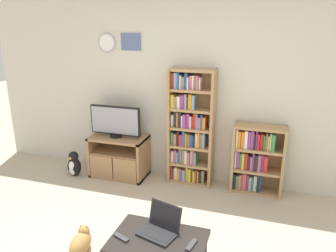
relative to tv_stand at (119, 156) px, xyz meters
The scene contains 11 objects.
wall_back 1.49m from the tv_stand, 15.59° to the left, with size 6.41×0.09×2.60m.
tv_stand is the anchor object (origin of this frame).
television 0.53m from the tv_stand, behind, with size 0.75×0.18×0.45m.
bookshelf_tall 1.14m from the tv_stand, ahead, with size 0.62×0.26×1.61m.
bookshelf_short 1.93m from the tv_stand, ahead, with size 0.66×0.28×0.93m.
coffee_table 2.16m from the tv_stand, 55.00° to the right, with size 0.81×0.56×0.41m.
laptop 2.08m from the tv_stand, 53.61° to the right, with size 0.38×0.35×0.25m.
remote_near_laptop 2.34m from the tv_stand, 49.04° to the right, with size 0.07×0.17×0.02m.
remote_far_from_laptop 2.08m from the tv_stand, 63.32° to the right, with size 0.16×0.10×0.02m.
cat 1.73m from the tv_stand, 76.77° to the right, with size 0.25×0.57×0.26m.
penguin_figurine 0.68m from the tv_stand, 161.62° to the right, with size 0.20×0.18×0.38m.
Camera 1 is at (0.97, -2.16, 2.19)m, focal length 35.00 mm.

